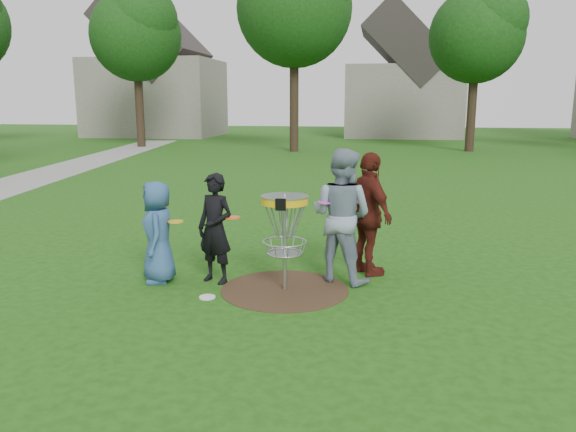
# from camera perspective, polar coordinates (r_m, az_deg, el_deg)

# --- Properties ---
(ground) EXTENTS (100.00, 100.00, 0.00)m
(ground) POSITION_cam_1_polar(r_m,az_deg,el_deg) (7.95, -0.34, -7.51)
(ground) COLOR #19470F
(ground) RESTS_ON ground
(dirt_patch) EXTENTS (1.80, 1.80, 0.01)m
(dirt_patch) POSITION_cam_1_polar(r_m,az_deg,el_deg) (7.95, -0.34, -7.48)
(dirt_patch) COLOR #47331E
(dirt_patch) RESTS_ON ground
(concrete_path) EXTENTS (7.75, 39.92, 0.02)m
(concrete_path) POSITION_cam_1_polar(r_m,az_deg,el_deg) (19.23, -26.89, 2.64)
(concrete_path) COLOR #9E9E99
(concrete_path) RESTS_ON ground
(player_blue) EXTENTS (0.68, 0.84, 1.48)m
(player_blue) POSITION_cam_1_polar(r_m,az_deg,el_deg) (8.34, -13.08, -1.60)
(player_blue) COLOR #2E5280
(player_blue) RESTS_ON ground
(player_black) EXTENTS (0.69, 0.58, 1.60)m
(player_black) POSITION_cam_1_polar(r_m,az_deg,el_deg) (8.15, -7.40, -1.27)
(player_black) COLOR black
(player_black) RESTS_ON ground
(player_grey) EXTENTS (1.17, 1.06, 1.95)m
(player_grey) POSITION_cam_1_polar(r_m,az_deg,el_deg) (8.15, 5.44, 0.04)
(player_grey) COLOR gray
(player_grey) RESTS_ON ground
(player_maroon) EXTENTS (0.98, 1.17, 1.87)m
(player_maroon) POSITION_cam_1_polar(r_m,az_deg,el_deg) (8.51, 8.24, 0.17)
(player_maroon) COLOR #511A12
(player_maroon) RESTS_ON ground
(disc_on_grass) EXTENTS (0.22, 0.22, 0.02)m
(disc_on_grass) POSITION_cam_1_polar(r_m,az_deg,el_deg) (7.72, -8.20, -8.16)
(disc_on_grass) COLOR white
(disc_on_grass) RESTS_ON ground
(disc_golf_basket) EXTENTS (0.66, 0.67, 1.38)m
(disc_golf_basket) POSITION_cam_1_polar(r_m,az_deg,el_deg) (7.68, -0.35, -0.31)
(disc_golf_basket) COLOR #9EA0A5
(disc_golf_basket) RESTS_ON ground
(held_discs) EXTENTS (2.74, 0.88, 0.30)m
(held_discs) POSITION_cam_1_polar(r_m,az_deg,el_deg) (8.04, -1.59, 0.53)
(held_discs) COLOR gold
(held_discs) RESTS_ON ground
(tree_row) EXTENTS (51.20, 17.42, 9.90)m
(tree_row) POSITION_cam_1_polar(r_m,az_deg,el_deg) (28.32, 7.69, 18.88)
(tree_row) COLOR #38281C
(tree_row) RESTS_ON ground
(house_row) EXTENTS (44.50, 10.65, 11.62)m
(house_row) POSITION_cam_1_polar(r_m,az_deg,el_deg) (40.66, 14.33, 13.50)
(house_row) COLOR gray
(house_row) RESTS_ON ground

